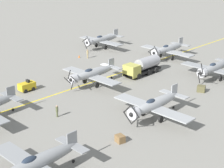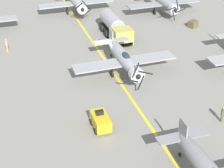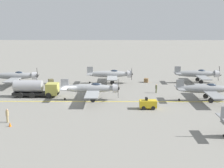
{
  "view_description": "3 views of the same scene",
  "coord_description": "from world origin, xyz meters",
  "px_view_note": "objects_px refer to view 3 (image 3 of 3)",
  "views": [
    {
      "loc": [
        -43.99,
        43.02,
        21.54
      ],
      "look_at": [
        -5.98,
        4.04,
        1.54
      ],
      "focal_mm": 60.0,
      "sensor_mm": 36.0,
      "label": 1
    },
    {
      "loc": [
        12.21,
        39.34,
        21.5
      ],
      "look_at": [
        1.99,
        8.54,
        1.93
      ],
      "focal_mm": 60.0,
      "sensor_mm": 36.0,
      "label": 2
    },
    {
      "loc": [
        50.56,
        7.67,
        12.79
      ],
      "look_at": [
        -7.16,
        7.07,
        1.61
      ],
      "focal_mm": 50.0,
      "sensor_mm": 36.0,
      "label": 3
    }
  ],
  "objects_px": {
    "airplane_far_left": "(198,74)",
    "airplane_mid_left": "(111,74)",
    "traffic_cone": "(10,124)",
    "ground_crew_walking": "(7,115)",
    "ground_crew_inspecting": "(156,88)",
    "airplane_near_left": "(16,76)",
    "airplane_far_center": "(207,89)",
    "supply_crate_by_tanker": "(51,81)",
    "airplane_mid_center": "(91,89)",
    "fuel_tanker": "(36,88)",
    "supply_crate_mid_lane": "(146,80)",
    "tow_tractor": "(148,104)"
  },
  "relations": [
    {
      "from": "airplane_far_left",
      "to": "airplane_mid_left",
      "type": "xyz_separation_m",
      "value": [
        0.73,
        -19.13,
        0.0
      ]
    },
    {
      "from": "traffic_cone",
      "to": "airplane_far_left",
      "type": "bearing_deg",
      "value": 133.65
    },
    {
      "from": "ground_crew_walking",
      "to": "ground_crew_inspecting",
      "type": "distance_m",
      "value": 28.38
    },
    {
      "from": "airplane_mid_left",
      "to": "airplane_near_left",
      "type": "bearing_deg",
      "value": -93.01
    },
    {
      "from": "airplane_far_center",
      "to": "supply_crate_by_tanker",
      "type": "bearing_deg",
      "value": -108.47
    },
    {
      "from": "airplane_far_center",
      "to": "airplane_mid_left",
      "type": "xyz_separation_m",
      "value": [
        -15.58,
        -16.35,
        -0.0
      ]
    },
    {
      "from": "airplane_mid_center",
      "to": "airplane_near_left",
      "type": "height_order",
      "value": "airplane_near_left"
    },
    {
      "from": "ground_crew_walking",
      "to": "supply_crate_by_tanker",
      "type": "height_order",
      "value": "ground_crew_walking"
    },
    {
      "from": "fuel_tanker",
      "to": "ground_crew_walking",
      "type": "distance_m",
      "value": 14.76
    },
    {
      "from": "fuel_tanker",
      "to": "ground_crew_walking",
      "type": "relative_size",
      "value": 4.31
    },
    {
      "from": "ground_crew_walking",
      "to": "ground_crew_inspecting",
      "type": "bearing_deg",
      "value": 129.5
    },
    {
      "from": "airplane_near_left",
      "to": "ground_crew_inspecting",
      "type": "distance_m",
      "value": 29.55
    },
    {
      "from": "airplane_far_center",
      "to": "traffic_cone",
      "type": "distance_m",
      "value": 31.85
    },
    {
      "from": "airplane_mid_left",
      "to": "supply_crate_mid_lane",
      "type": "bearing_deg",
      "value": 88.7
    },
    {
      "from": "fuel_tanker",
      "to": "tow_tractor",
      "type": "xyz_separation_m",
      "value": [
        7.91,
        19.08,
        -0.72
      ]
    },
    {
      "from": "airplane_near_left",
      "to": "fuel_tanker",
      "type": "relative_size",
      "value": 1.5
    },
    {
      "from": "tow_tractor",
      "to": "airplane_mid_left",
      "type": "bearing_deg",
      "value": -163.95
    },
    {
      "from": "airplane_far_center",
      "to": "supply_crate_mid_lane",
      "type": "height_order",
      "value": "airplane_far_center"
    },
    {
      "from": "tow_tractor",
      "to": "airplane_mid_center",
      "type": "bearing_deg",
      "value": -121.28
    },
    {
      "from": "airplane_mid_center",
      "to": "supply_crate_by_tanker",
      "type": "xyz_separation_m",
      "value": [
        -14.59,
        -9.9,
        -1.5
      ]
    },
    {
      "from": "airplane_near_left",
      "to": "supply_crate_by_tanker",
      "type": "bearing_deg",
      "value": 106.48
    },
    {
      "from": "airplane_far_center",
      "to": "supply_crate_by_tanker",
      "type": "xyz_separation_m",
      "value": [
        -14.88,
        -29.31,
        -1.5
      ]
    },
    {
      "from": "airplane_mid_center",
      "to": "airplane_far_center",
      "type": "distance_m",
      "value": 19.41
    },
    {
      "from": "airplane_near_left",
      "to": "airplane_far_center",
      "type": "relative_size",
      "value": 1.0
    },
    {
      "from": "tow_tractor",
      "to": "traffic_cone",
      "type": "relative_size",
      "value": 4.73
    },
    {
      "from": "airplane_near_left",
      "to": "traffic_cone",
      "type": "relative_size",
      "value": 21.82
    },
    {
      "from": "airplane_far_center",
      "to": "fuel_tanker",
      "type": "relative_size",
      "value": 1.5
    },
    {
      "from": "fuel_tanker",
      "to": "supply_crate_by_tanker",
      "type": "height_order",
      "value": "fuel_tanker"
    },
    {
      "from": "airplane_mid_center",
      "to": "airplane_far_center",
      "type": "xyz_separation_m",
      "value": [
        0.29,
        19.41,
        0.0
      ]
    },
    {
      "from": "airplane_far_center",
      "to": "airplane_mid_left",
      "type": "bearing_deg",
      "value": -125.18
    },
    {
      "from": "airplane_mid_center",
      "to": "fuel_tanker",
      "type": "bearing_deg",
      "value": -91.85
    },
    {
      "from": "fuel_tanker",
      "to": "ground_crew_inspecting",
      "type": "bearing_deg",
      "value": 98.61
    },
    {
      "from": "fuel_tanker",
      "to": "tow_tractor",
      "type": "height_order",
      "value": "fuel_tanker"
    },
    {
      "from": "airplane_far_left",
      "to": "supply_crate_by_tanker",
      "type": "relative_size",
      "value": 9.8
    },
    {
      "from": "supply_crate_mid_lane",
      "to": "airplane_mid_center",
      "type": "bearing_deg",
      "value": -33.44
    },
    {
      "from": "ground_crew_inspecting",
      "to": "supply_crate_mid_lane",
      "type": "relative_size",
      "value": 1.58
    },
    {
      "from": "fuel_tanker",
      "to": "tow_tractor",
      "type": "bearing_deg",
      "value": 67.49
    },
    {
      "from": "airplane_near_left",
      "to": "supply_crate_mid_lane",
      "type": "bearing_deg",
      "value": 99.67
    },
    {
      "from": "airplane_near_left",
      "to": "supply_crate_mid_lane",
      "type": "distance_m",
      "value": 28.13
    },
    {
      "from": "airplane_far_left",
      "to": "airplane_near_left",
      "type": "distance_m",
      "value": 39.25
    },
    {
      "from": "airplane_far_left",
      "to": "airplane_mid_left",
      "type": "distance_m",
      "value": 19.14
    },
    {
      "from": "supply_crate_by_tanker",
      "to": "airplane_near_left",
      "type": "bearing_deg",
      "value": -75.53
    },
    {
      "from": "ground_crew_inspecting",
      "to": "supply_crate_by_tanker",
      "type": "height_order",
      "value": "ground_crew_inspecting"
    },
    {
      "from": "airplane_far_left",
      "to": "tow_tractor",
      "type": "bearing_deg",
      "value": -35.56
    },
    {
      "from": "airplane_mid_center",
      "to": "ground_crew_walking",
      "type": "xyz_separation_m",
      "value": [
        12.34,
        -10.15,
        -1.0
      ]
    },
    {
      "from": "ground_crew_walking",
      "to": "ground_crew_inspecting",
      "type": "xyz_separation_m",
      "value": [
        -18.05,
        21.9,
        -0.1
      ]
    },
    {
      "from": "airplane_mid_center",
      "to": "supply_crate_mid_lane",
      "type": "distance_m",
      "value": 19.86
    },
    {
      "from": "airplane_mid_left",
      "to": "tow_tractor",
      "type": "height_order",
      "value": "airplane_mid_left"
    },
    {
      "from": "fuel_tanker",
      "to": "ground_crew_inspecting",
      "type": "relative_size",
      "value": 4.77
    },
    {
      "from": "airplane_near_left",
      "to": "airplane_mid_center",
      "type": "bearing_deg",
      "value": 54.97
    }
  ]
}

